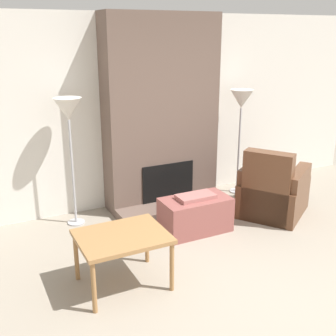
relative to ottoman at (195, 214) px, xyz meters
The scene contains 8 objects.
ground_plane 1.73m from the ottoman, 89.25° to the right, with size 24.00×24.00×0.00m, color gray.
wall_back 1.64m from the ottoman, 88.96° to the left, with size 7.24×0.06×2.60m, color silver.
fireplace 1.42m from the ottoman, 88.69° to the left, with size 1.58×0.81×2.60m.
ottoman is the anchor object (origin of this frame).
armchair 1.17m from the ottoman, ahead, with size 1.18×1.15×0.94m.
side_table 1.42m from the ottoman, 149.90° to the right, with size 0.84×0.66×0.54m.
floor_lamp_left 1.94m from the ottoman, 145.17° to the left, with size 0.34×0.34×1.61m.
floor_lamp_right 1.91m from the ottoman, 35.14° to the left, with size 0.34×0.34×1.56m.
Camera 1 is at (-2.43, -2.36, 2.36)m, focal length 45.00 mm.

